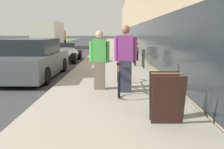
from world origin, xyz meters
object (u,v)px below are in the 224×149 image
at_px(parked_sedan_curbside, 34,60).
at_px(cruiser_bike_farthest, 134,51).
at_px(tandem_bicycle, 118,76).
at_px(person_bystander, 100,60).
at_px(cruiser_bike_middle, 137,53).
at_px(moving_truck, 49,35).
at_px(vintage_roadster_curbside, 64,54).
at_px(bike_rack_hoop, 143,56).
at_px(person_rider, 125,59).
at_px(cruiser_bike_nearest, 134,57).
at_px(sandwich_board_sign, 166,97).

bearing_deg(parked_sedan_curbside, cruiser_bike_farthest, 59.55).
xyz_separation_m(tandem_bicycle, cruiser_bike_farthest, (1.16, 9.94, 0.00)).
xyz_separation_m(person_bystander, cruiser_bike_middle, (1.69, 7.77, -0.42)).
bearing_deg(moving_truck, vintage_roadster_curbside, -71.90).
relative_size(bike_rack_hoop, parked_sedan_curbside, 0.18).
height_order(person_rider, cruiser_bike_nearest, person_rider).
relative_size(parked_sedan_curbside, vintage_roadster_curbside, 1.22).
bearing_deg(cruiser_bike_middle, parked_sedan_curbside, -129.83).
bearing_deg(person_bystander, sandwich_board_sign, -62.51).
bearing_deg(person_bystander, tandem_bicycle, 3.76).
xyz_separation_m(cruiser_bike_middle, moving_truck, (-8.41, 12.50, 0.88)).
bearing_deg(parked_sedan_curbside, moving_truck, 102.80).
xyz_separation_m(cruiser_bike_farthest, moving_truck, (-8.41, 10.29, 0.92)).
bearing_deg(cruiser_bike_farthest, parked_sedan_curbside, -120.45).
height_order(bike_rack_hoop, cruiser_bike_nearest, cruiser_bike_nearest).
distance_m(cruiser_bike_middle, parked_sedan_curbside, 6.83).
distance_m(person_rider, cruiser_bike_middle, 8.16).
relative_size(person_rider, cruiser_bike_farthest, 1.05).
height_order(cruiser_bike_nearest, moving_truck, moving_truck).
bearing_deg(cruiser_bike_middle, sandwich_board_sign, -91.87).
relative_size(person_bystander, sandwich_board_sign, 1.83).
distance_m(bike_rack_hoop, sandwich_board_sign, 6.91).
bearing_deg(person_rider, person_bystander, 156.06).
xyz_separation_m(person_rider, cruiser_bike_farthest, (0.99, 10.28, -0.54)).
xyz_separation_m(bike_rack_hoop, cruiser_bike_middle, (-0.01, 3.47, -0.11)).
xyz_separation_m(person_rider, sandwich_board_sign, (0.65, -2.29, -0.45)).
bearing_deg(cruiser_bike_nearest, sandwich_board_sign, -90.17).
height_order(bike_rack_hoop, vintage_roadster_curbside, vintage_roadster_curbside).
bearing_deg(sandwich_board_sign, cruiser_bike_nearest, 89.83).
relative_size(person_bystander, cruiser_bike_middle, 0.92).
bearing_deg(person_rider, cruiser_bike_middle, 83.06).
bearing_deg(cruiser_bike_middle, moving_truck, 123.93).
xyz_separation_m(tandem_bicycle, cruiser_bike_middle, (1.16, 7.74, 0.05)).
relative_size(bike_rack_hoop, cruiser_bike_middle, 0.47).
bearing_deg(cruiser_bike_nearest, cruiser_bike_farthest, 85.91).
bearing_deg(bike_rack_hoop, parked_sedan_curbside, -157.89).
bearing_deg(bike_rack_hoop, cruiser_bike_middle, 90.12).
bearing_deg(person_rider, tandem_bicycle, 117.09).
distance_m(tandem_bicycle, person_rider, 0.66).
relative_size(person_rider, moving_truck, 0.29).
height_order(person_rider, bike_rack_hoop, person_rider).
bearing_deg(parked_sedan_curbside, person_bystander, -43.21).
relative_size(tandem_bicycle, moving_truck, 0.43).
distance_m(cruiser_bike_middle, sandwich_board_sign, 10.38).
xyz_separation_m(person_bystander, cruiser_bike_farthest, (1.69, 9.97, -0.46)).
relative_size(person_rider, cruiser_bike_nearest, 1.00).
height_order(tandem_bicycle, bike_rack_hoop, bike_rack_hoop).
relative_size(sandwich_board_sign, vintage_roadster_curbside, 0.24).
bearing_deg(moving_truck, cruiser_bike_farthest, -50.76).
bearing_deg(parked_sedan_curbside, tandem_bicycle, -37.75).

